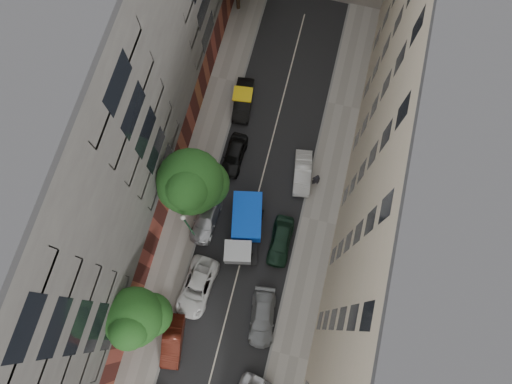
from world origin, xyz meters
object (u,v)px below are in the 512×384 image
(car_left_2, at_px, (197,287))
(car_left_3, at_px, (207,218))
(car_right_1, at_px, (262,318))
(pedestrian, at_px, (316,180))
(tarp_truck, at_px, (245,227))
(car_left_4, at_px, (234,155))
(car_left_5, at_px, (243,100))
(lamp_post, at_px, (188,225))
(tree_mid, at_px, (191,184))
(car_left_1, at_px, (172,341))
(car_right_2, at_px, (281,241))
(car_right_3, at_px, (302,173))
(tree_near, at_px, (135,319))

(car_left_2, relative_size, car_left_3, 1.09)
(car_right_1, height_order, pedestrian, pedestrian)
(tarp_truck, distance_m, car_left_4, 6.64)
(car_left_5, distance_m, lamp_post, 13.30)
(car_left_3, bearing_deg, tree_mid, 130.92)
(car_left_4, relative_size, lamp_post, 0.61)
(car_left_2, relative_size, lamp_post, 0.74)
(car_left_1, relative_size, tree_mid, 0.49)
(car_left_2, height_order, car_left_4, car_left_4)
(car_left_2, height_order, car_left_5, car_left_5)
(car_left_1, relative_size, car_right_2, 0.96)
(car_right_3, bearing_deg, car_left_1, -122.03)
(car_right_3, bearing_deg, tree_near, -130.10)
(tarp_truck, height_order, tree_near, tree_near)
(tarp_truck, distance_m, car_right_3, 6.97)
(car_right_2, bearing_deg, car_left_2, -138.45)
(tarp_truck, distance_m, tree_near, 10.95)
(car_right_3, relative_size, tree_mid, 0.48)
(car_left_4, xyz_separation_m, car_right_3, (6.07, -0.15, -0.03))
(car_left_2, relative_size, tree_near, 0.67)
(car_right_3, distance_m, lamp_post, 11.11)
(car_left_5, bearing_deg, pedestrian, -43.48)
(tree_near, distance_m, pedestrian, 17.97)
(car_left_4, xyz_separation_m, car_right_1, (5.60, -12.55, -0.03))
(car_left_1, height_order, tree_near, tree_near)
(car_left_1, relative_size, car_left_4, 1.01)
(tarp_truck, xyz_separation_m, car_right_2, (3.07, -0.25, -0.71))
(car_left_5, height_order, car_right_2, car_right_2)
(car_left_5, distance_m, car_right_2, 13.14)
(lamp_post, bearing_deg, tarp_truck, 20.02)
(car_left_3, relative_size, car_right_1, 0.99)
(tarp_truck, xyz_separation_m, car_left_3, (-3.33, 0.15, -0.78))
(car_left_4, distance_m, car_right_3, 6.07)
(tarp_truck, relative_size, pedestrian, 3.12)
(tarp_truck, height_order, car_left_1, tarp_truck)
(car_left_1, distance_m, pedestrian, 17.27)
(car_left_2, distance_m, tree_near, 6.28)
(car_left_2, relative_size, car_left_4, 1.22)
(car_left_5, xyz_separation_m, car_right_1, (6.17, -17.80, -0.04))
(car_right_2, bearing_deg, car_left_3, 175.10)
(car_right_3, height_order, tree_mid, tree_mid)
(car_left_3, height_order, tree_mid, tree_mid)
(car_left_3, height_order, car_right_3, car_right_3)
(car_left_1, height_order, car_left_2, car_left_2)
(car_right_1, distance_m, lamp_post, 9.34)
(car_left_5, distance_m, pedestrian, 9.82)
(tree_near, distance_m, lamp_post, 7.53)
(car_left_1, distance_m, car_left_3, 9.96)
(car_left_3, bearing_deg, car_left_1, -86.81)
(tarp_truck, distance_m, car_right_1, 7.18)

